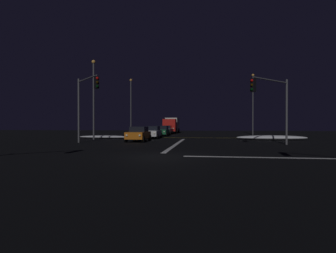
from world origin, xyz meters
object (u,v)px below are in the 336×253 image
Objects in this scene: box_truck at (172,125)px; streetlamp_left_near at (94,94)px; streetlamp_left_far at (131,103)px; sedan_green at (162,131)px; sedan_gray at (166,130)px; sedan_white at (152,132)px; streetlamp_right_far at (253,100)px; traffic_signal_nw at (86,97)px; traffic_signal_ne at (273,98)px; sedan_orange at (139,134)px.

streetlamp_left_near is (-6.32, -23.68, 3.68)m from box_truck.
box_truck is at bearing 50.53° from streetlamp_left_far.
sedan_gray is at bearing 92.42° from sedan_green.
sedan_white is 1.00× the size of sedan_green.
sedan_gray is 0.43× the size of streetlamp_right_far.
sedan_white is 14.75m from streetlamp_left_far.
streetlamp_left_far reaches higher than box_truck.
streetlamp_right_far is at bearing 37.47° from streetlamp_left_near.
sedan_green is at bearing 88.60° from sedan_white.
streetlamp_left_far is (-2.07, 22.57, 1.25)m from traffic_signal_nw.
sedan_orange is at bearing 161.84° from traffic_signal_ne.
sedan_gray is at bearing 89.61° from sedan_orange.
box_truck is at bearing 90.81° from sedan_green.
sedan_green is 0.52× the size of box_truck.
traffic_signal_ne is at bearing -0.62° from traffic_signal_nw.
sedan_gray is 0.52× the size of box_truck.
box_truck is 1.44× the size of traffic_signal_ne.
traffic_signal_ne is (12.39, -23.60, 3.23)m from sedan_gray.
traffic_signal_nw is 6.96m from streetlamp_left_near.
streetlamp_right_far is (14.55, -7.68, 4.08)m from box_truck.
streetlamp_left_far is 16.00m from streetlamp_left_near.
sedan_gray is 26.85m from traffic_signal_ne.
sedan_white is at bearing -89.94° from box_truck.
sedan_green and sedan_gray have the same top height.
traffic_signal_nw is at bearing -72.53° from streetlamp_left_near.
streetlamp_left_far reaches higher than traffic_signal_ne.
box_truck is (-0.19, 13.31, 0.91)m from sedan_green.
streetlamp_left_near reaches higher than sedan_white.
traffic_signal_nw reaches higher than sedan_green.
streetlamp_left_near is (0.00, -16.00, -0.22)m from streetlamp_left_far.
traffic_signal_nw is (-16.56, 0.18, 0.32)m from traffic_signal_ne.
sedan_green is at bearing 88.21° from sedan_orange.
streetlamp_left_far reaches higher than sedan_white.
traffic_signal_ne is 29.44m from streetlamp_left_far.
streetlamp_left_far is 20.87m from streetlamp_right_far.
streetlamp_left_near reaches higher than box_truck.
streetlamp_left_far is at bearing 108.13° from sedan_orange.
traffic_signal_nw is at bearing -84.77° from streetlamp_left_far.
sedan_green is (0.17, 6.78, 0.00)m from sedan_white.
traffic_signal_ne reaches higher than sedan_white.
sedan_gray is 18.55m from streetlamp_left_near.
sedan_orange is 20.19m from streetlamp_left_far.
sedan_green is at bearing -87.58° from sedan_gray.
traffic_signal_ne is at bearing -67.98° from box_truck.
sedan_white is 0.44× the size of streetlamp_left_far.
sedan_white is 8.61m from streetlamp_left_near.
traffic_signal_ne is at bearing -50.69° from streetlamp_left_far.
sedan_orange is at bearing -90.48° from box_truck.
sedan_orange is 6.66m from traffic_signal_nw.
sedan_green is 17.86m from traffic_signal_nw.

